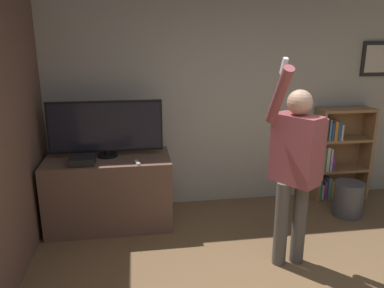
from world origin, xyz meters
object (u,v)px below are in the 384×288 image
(game_console, at_px, (82,161))
(bookshelf, at_px, (336,155))
(television, at_px, (106,128))
(waste_bin, at_px, (348,199))
(person, at_px, (295,163))

(game_console, distance_m, bookshelf, 3.25)
(television, height_order, bookshelf, television)
(waste_bin, bearing_deg, television, 174.79)
(game_console, height_order, waste_bin, game_console)
(person, bearing_deg, waste_bin, 94.73)
(television, xyz_separation_m, bookshelf, (2.95, 0.26, -0.54))
(bookshelf, bearing_deg, person, -131.28)
(bookshelf, relative_size, waste_bin, 2.93)
(game_console, relative_size, bookshelf, 0.22)
(television, height_order, waste_bin, television)
(television, distance_m, bookshelf, 3.01)
(bookshelf, distance_m, person, 1.88)
(person, distance_m, waste_bin, 1.63)
(bookshelf, distance_m, waste_bin, 0.66)
(person, bearing_deg, game_console, -146.39)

